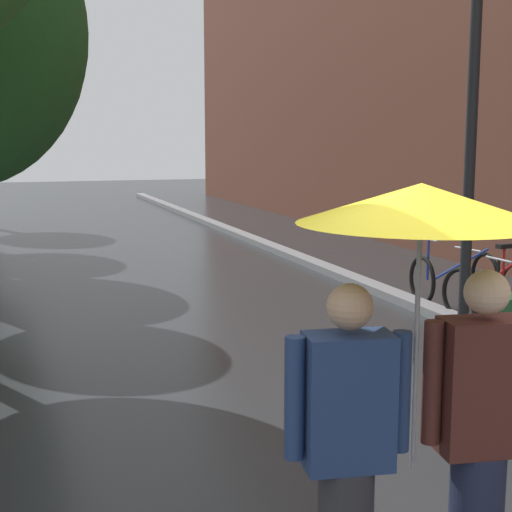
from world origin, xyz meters
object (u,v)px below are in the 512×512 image
at_px(parked_bicycle_3, 491,289).
at_px(couple_under_umbrella, 418,341).
at_px(parked_bicycle_4, 454,276).
at_px(litter_bin, 503,338).
at_px(street_lamp_post, 472,117).

xyz_separation_m(parked_bicycle_3, couple_under_umbrella, (-4.27, -5.24, 1.04)).
bearing_deg(parked_bicycle_4, litter_bin, -116.17).
xyz_separation_m(parked_bicycle_4, litter_bin, (-1.57, -3.20, 0.05)).
bearing_deg(couple_under_umbrella, litter_bin, 47.18).
distance_m(couple_under_umbrella, litter_bin, 4.16).
xyz_separation_m(street_lamp_post, litter_bin, (-0.26, -1.04, -2.12)).
bearing_deg(parked_bicycle_3, street_lamp_post, -135.54).
distance_m(parked_bicycle_4, couple_under_umbrella, 7.59).
distance_m(parked_bicycle_3, couple_under_umbrella, 6.84).
xyz_separation_m(parked_bicycle_3, street_lamp_post, (-1.27, -1.24, 2.17)).
bearing_deg(street_lamp_post, parked_bicycle_4, 58.68).
bearing_deg(couple_under_umbrella, parked_bicycle_3, 50.85).
bearing_deg(parked_bicycle_4, parked_bicycle_3, -93.10).
height_order(couple_under_umbrella, street_lamp_post, street_lamp_post).
xyz_separation_m(parked_bicycle_3, parked_bicycle_4, (0.05, 0.92, 0.00)).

